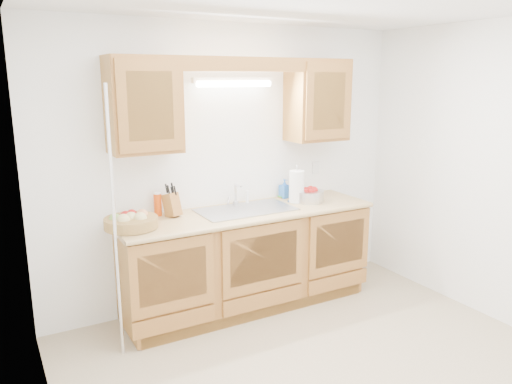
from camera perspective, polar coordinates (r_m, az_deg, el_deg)
room at (r=3.30m, az=8.68°, el=-0.93°), size 3.52×3.50×2.50m
base_cabinets at (r=4.51m, az=-1.11°, el=-7.74°), size 2.20×0.60×0.86m
countertop at (r=4.36m, az=-1.04°, el=-2.39°), size 2.30×0.63×0.04m
upper_cabinet_left at (r=4.03m, az=-12.74°, el=9.68°), size 0.55×0.33×0.75m
upper_cabinet_right at (r=4.78m, az=7.00°, el=10.36°), size 0.55×0.33×0.75m
valance at (r=4.21m, az=-1.14°, el=14.40°), size 2.20×0.05×0.12m
fluorescent_fixture at (r=4.41m, az=-2.55°, el=12.47°), size 0.76×0.08×0.08m
sink at (r=4.39m, az=-1.16°, el=-2.98°), size 0.84×0.46×0.36m
wire_shelf_pole at (r=3.69m, az=-15.83°, el=-3.80°), size 0.03×0.03×2.00m
outlet_plate at (r=5.05m, az=6.85°, el=2.79°), size 0.08×0.01×0.12m
fruit_basket at (r=3.96m, az=-14.11°, el=-3.24°), size 0.47×0.47×0.13m
knife_block at (r=4.22m, az=-9.60°, el=-1.38°), size 0.15×0.19×0.29m
orange_canister at (r=4.26m, az=-11.17°, el=-1.35°), size 0.09×0.09×0.20m
soap_bottle at (r=4.80m, az=3.28°, el=0.40°), size 0.10×0.10×0.18m
sponge at (r=4.83m, az=3.19°, el=-0.54°), size 0.10×0.07×0.02m
paper_towel at (r=4.62m, az=4.67°, el=0.59°), size 0.18×0.18×0.35m
apple_bowl at (r=4.68m, az=6.09°, el=-0.35°), size 0.29×0.29×0.14m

